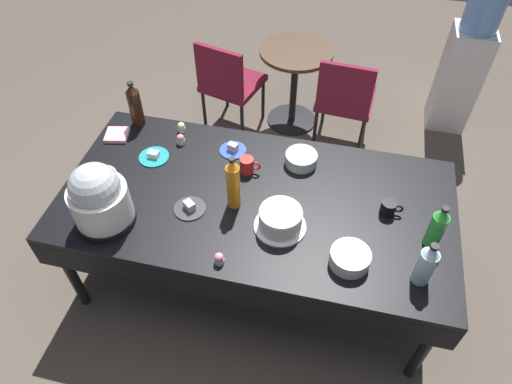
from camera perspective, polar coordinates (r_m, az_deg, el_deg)
ground at (r=3.17m, az=0.00°, el=-9.80°), size 9.00×9.00×0.00m
potluck_table at (r=2.61m, az=0.00°, el=-1.65°), size 2.20×1.10×0.75m
frosted_layer_cake at (r=2.39m, az=3.04°, el=-3.44°), size 0.28×0.28×0.13m
slow_cooker at (r=2.46m, az=-18.96°, el=-0.72°), size 0.32×0.32×0.38m
glass_salad_bowl at (r=2.75m, az=5.64°, el=4.13°), size 0.19×0.19×0.07m
ceramic_snack_bowl at (r=2.32m, az=11.60°, el=-8.06°), size 0.20×0.20×0.08m
dessert_plate_cobalt at (r=2.84m, az=-2.89°, el=5.34°), size 0.17×0.17×0.05m
dessert_plate_charcoal at (r=2.53m, az=-8.25°, el=-1.92°), size 0.18×0.18×0.05m
dessert_plate_cream at (r=2.82m, az=-18.77°, el=1.96°), size 0.19×0.19×0.04m
dessert_plate_teal at (r=2.86m, az=-12.58°, el=4.38°), size 0.18×0.18×0.04m
cupcake_berry at (r=2.91m, az=-9.35°, el=6.48°), size 0.05×0.05×0.07m
cupcake_cocoa at (r=2.29m, az=-4.61°, el=-8.27°), size 0.05×0.05×0.07m
cupcake_lemon at (r=3.00m, az=-9.26°, el=7.94°), size 0.05×0.05×0.07m
soda_bottle_orange_juice at (r=2.42m, az=-2.85°, el=1.02°), size 0.07×0.07×0.35m
soda_bottle_water at (r=2.29m, az=20.39°, el=-8.42°), size 0.09×0.09×0.27m
soda_bottle_lime_soda at (r=2.44m, az=21.60°, el=-4.10°), size 0.08×0.08×0.27m
soda_bottle_cola at (r=3.05m, az=-14.80°, el=10.43°), size 0.08×0.08×0.31m
coffee_mug_red at (r=2.68m, az=-1.08°, el=3.36°), size 0.12×0.08×0.10m
coffee_mug_black at (r=2.57m, az=16.18°, el=-1.87°), size 0.12×0.08×0.08m
paper_napkin_stack at (r=3.07m, az=-16.90°, el=6.82°), size 0.17×0.17×0.02m
maroon_chair_left at (r=3.90m, az=-3.48°, el=13.61°), size 0.54×0.54×0.85m
maroon_chair_right at (r=3.78m, az=11.02°, el=11.52°), size 0.47×0.47×0.85m
round_cafe_table at (r=3.99m, az=4.85°, el=14.46°), size 0.60×0.60×0.72m
water_cooler at (r=4.27m, az=24.41°, el=14.20°), size 0.32×0.32×1.24m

